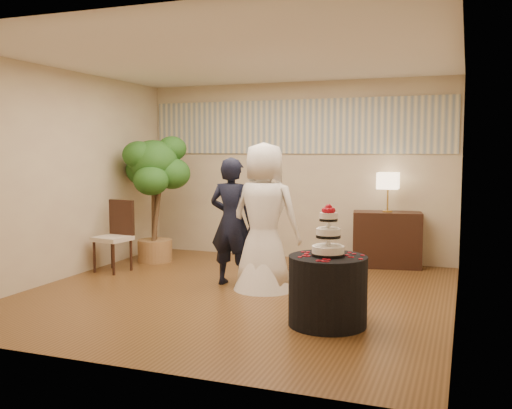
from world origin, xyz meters
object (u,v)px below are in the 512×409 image
at_px(table_lamp, 388,192).
at_px(ficus_tree, 154,198).
at_px(groom, 232,222).
at_px(side_chair, 112,236).
at_px(bride, 264,217).
at_px(console, 387,239).
at_px(wedding_cake, 328,230).
at_px(cake_table, 328,291).

height_order(table_lamp, ficus_tree, ficus_tree).
distance_m(groom, side_chair, 1.94).
bearing_deg(side_chair, bride, 3.05).
height_order(bride, console, bride).
relative_size(wedding_cake, console, 0.52).
xyz_separation_m(bride, ficus_tree, (-2.20, 1.09, 0.08)).
xyz_separation_m(ficus_tree, side_chair, (-0.18, -0.87, -0.49)).
bearing_deg(bride, cake_table, 135.89).
height_order(bride, ficus_tree, ficus_tree).
height_order(groom, cake_table, groom).
bearing_deg(cake_table, groom, 141.26).
relative_size(bride, console, 1.85).
bearing_deg(console, table_lamp, 0.00).
height_order(cake_table, table_lamp, table_lamp).
height_order(bride, cake_table, bride).
height_order(wedding_cake, ficus_tree, ficus_tree).
bearing_deg(groom, console, -130.12).
height_order(console, ficus_tree, ficus_tree).
bearing_deg(table_lamp, bride, -122.92).
bearing_deg(ficus_tree, groom, -30.48).
bearing_deg(console, side_chair, -164.85).
bearing_deg(side_chair, table_lamp, 33.58).
height_order(groom, wedding_cake, groom).
bearing_deg(console, wedding_cake, -103.10).
relative_size(console, ficus_tree, 0.50).
distance_m(cake_table, table_lamp, 3.18).
relative_size(groom, table_lamp, 2.83).
xyz_separation_m(wedding_cake, ficus_tree, (-3.27, 2.26, 0.05)).
bearing_deg(table_lamp, console, 0.00).
relative_size(wedding_cake, table_lamp, 0.88).
distance_m(cake_table, ficus_tree, 4.03).
bearing_deg(wedding_cake, table_lamp, 86.86).
distance_m(bride, console, 2.34).
bearing_deg(wedding_cake, side_chair, 158.06).
bearing_deg(cake_table, ficus_tree, 145.42).
relative_size(groom, cake_table, 2.11).
distance_m(console, table_lamp, 0.70).
relative_size(console, side_chair, 0.97).
bearing_deg(cake_table, bride, 132.71).
height_order(groom, console, groom).
xyz_separation_m(cake_table, console, (0.17, 3.09, 0.06)).
distance_m(groom, console, 2.55).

